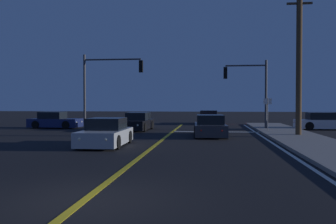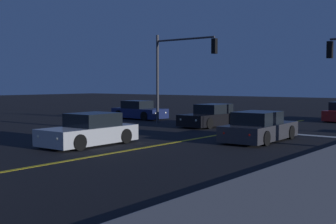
{
  "view_description": "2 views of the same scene",
  "coord_description": "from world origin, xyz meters",
  "views": [
    {
      "loc": [
        2.65,
        -7.51,
        2.08
      ],
      "look_at": [
        -0.47,
        19.91,
        1.39
      ],
      "focal_mm": 39.38,
      "sensor_mm": 36.0,
      "label": 1
    },
    {
      "loc": [
        11.68,
        -2.6,
        2.57
      ],
      "look_at": [
        -0.85,
        13.3,
        1.28
      ],
      "focal_mm": 47.13,
      "sensor_mm": 36.0,
      "label": 2
    }
  ],
  "objects": [
    {
      "name": "car_parked_curb_navy",
      "position": [
        -10.06,
        21.52,
        0.58
      ],
      "size": [
        4.24,
        1.98,
        1.34
      ],
      "rotation": [
        0.0,
        0.0,
        -1.6
      ],
      "color": "navy",
      "rests_on": "ground"
    },
    {
      "name": "lane_line_center",
      "position": [
        0.0,
        10.25,
        0.01
      ],
      "size": [
        0.2,
        34.84,
        0.01
      ],
      "primitive_type": "cube",
      "color": "gold",
      "rests_on": "ground"
    },
    {
      "name": "car_distant_tail_charcoal",
      "position": [
        2.67,
        15.5,
        0.58
      ],
      "size": [
        2.11,
        4.7,
        1.34
      ],
      "rotation": [
        0.0,
        0.0,
        0.04
      ],
      "color": "#2D2D33",
      "rests_on": "ground"
    },
    {
      "name": "sidewalk_right",
      "position": [
        7.72,
        10.25,
        0.07
      ],
      "size": [
        3.2,
        36.89,
        0.15
      ],
      "primitive_type": "cube",
      "color": "gray",
      "rests_on": "ground"
    },
    {
      "name": "lane_line_edge_right",
      "position": [
        5.87,
        10.25,
        0.01
      ],
      "size": [
        0.16,
        34.84,
        0.01
      ],
      "primitive_type": "cube",
      "color": "silver",
      "rests_on": "ground"
    },
    {
      "name": "car_lead_oncoming_silver",
      "position": [
        -2.37,
        9.88,
        0.58
      ],
      "size": [
        2.04,
        4.28,
        1.34
      ],
      "rotation": [
        0.0,
        0.0,
        3.16
      ],
      "color": "#B2B5BA",
      "rests_on": "ground"
    },
    {
      "name": "car_side_waiting_black",
      "position": [
        -2.83,
        20.13,
        0.58
      ],
      "size": [
        1.98,
        4.67,
        1.34
      ],
      "rotation": [
        0.0,
        0.0,
        3.11
      ],
      "color": "black",
      "rests_on": "ground"
    },
    {
      "name": "traffic_signal_far_left",
      "position": [
        -5.25,
        19.89,
        3.9
      ],
      "size": [
        4.64,
        0.28,
        5.78
      ],
      "color": "#38383D",
      "rests_on": "ground"
    },
    {
      "name": "stop_bar",
      "position": [
        3.06,
        18.99,
        0.01
      ],
      "size": [
        6.12,
        0.5,
        0.01
      ],
      "primitive_type": "cube",
      "color": "silver",
      "rests_on": "ground"
    }
  ]
}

